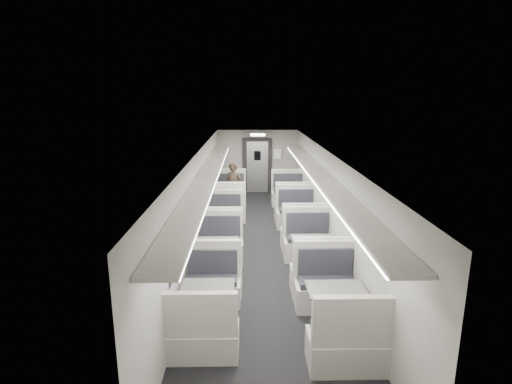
{
  "coord_description": "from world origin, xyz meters",
  "views": [
    {
      "loc": [
        -0.35,
        -9.05,
        3.66
      ],
      "look_at": [
        -0.14,
        1.38,
        1.13
      ],
      "focal_mm": 28.0,
      "sensor_mm": 36.0,
      "label": 1
    }
  ],
  "objects_px": {
    "booth_left_d": "(209,305)",
    "booth_right_c": "(313,256)",
    "booth_right_b": "(300,222)",
    "vestibule_door": "(257,166)",
    "exit_sign": "(258,135)",
    "booth_left_c": "(217,258)",
    "booth_right_a": "(290,200)",
    "booth_left_a": "(228,200)",
    "booth_left_b": "(224,223)",
    "booth_right_d": "(335,310)",
    "passenger": "(233,188)"
  },
  "relations": [
    {
      "from": "passenger",
      "to": "exit_sign",
      "type": "distance_m",
      "value": 2.8
    },
    {
      "from": "booth_right_a",
      "to": "exit_sign",
      "type": "distance_m",
      "value": 3.02
    },
    {
      "from": "booth_left_a",
      "to": "booth_right_c",
      "type": "xyz_separation_m",
      "value": [
        2.0,
        -4.53,
        -0.02
      ]
    },
    {
      "from": "booth_left_b",
      "to": "vestibule_door",
      "type": "xyz_separation_m",
      "value": [
        1.0,
        4.88,
        0.68
      ]
    },
    {
      "from": "booth_left_a",
      "to": "booth_right_c",
      "type": "distance_m",
      "value": 4.95
    },
    {
      "from": "booth_left_d",
      "to": "booth_right_b",
      "type": "height_order",
      "value": "booth_right_b"
    },
    {
      "from": "exit_sign",
      "to": "passenger",
      "type": "bearing_deg",
      "value": -110.19
    },
    {
      "from": "booth_right_b",
      "to": "booth_right_d",
      "type": "distance_m",
      "value": 4.41
    },
    {
      "from": "booth_left_b",
      "to": "vestibule_door",
      "type": "bearing_deg",
      "value": 78.42
    },
    {
      "from": "booth_right_b",
      "to": "booth_right_c",
      "type": "xyz_separation_m",
      "value": [
        0.0,
        -2.25,
        -0.01
      ]
    },
    {
      "from": "booth_left_d",
      "to": "passenger",
      "type": "relative_size",
      "value": 1.24
    },
    {
      "from": "vestibule_door",
      "to": "booth_left_c",
      "type": "bearing_deg",
      "value": -97.87
    },
    {
      "from": "booth_left_d",
      "to": "booth_right_a",
      "type": "bearing_deg",
      "value": 72.95
    },
    {
      "from": "booth_left_c",
      "to": "vestibule_door",
      "type": "relative_size",
      "value": 1.01
    },
    {
      "from": "booth_left_b",
      "to": "booth_left_c",
      "type": "distance_m",
      "value": 2.35
    },
    {
      "from": "booth_left_d",
      "to": "booth_left_a",
      "type": "bearing_deg",
      "value": 90.0
    },
    {
      "from": "booth_right_c",
      "to": "booth_right_a",
      "type": "bearing_deg",
      "value": 90.0
    },
    {
      "from": "booth_left_d",
      "to": "booth_right_c",
      "type": "relative_size",
      "value": 0.92
    },
    {
      "from": "booth_left_a",
      "to": "booth_right_c",
      "type": "height_order",
      "value": "booth_left_a"
    },
    {
      "from": "vestibule_door",
      "to": "exit_sign",
      "type": "xyz_separation_m",
      "value": [
        0.0,
        -0.49,
        1.24
      ]
    },
    {
      "from": "booth_left_d",
      "to": "booth_right_d",
      "type": "bearing_deg",
      "value": -6.59
    },
    {
      "from": "booth_left_a",
      "to": "booth_left_b",
      "type": "relative_size",
      "value": 1.16
    },
    {
      "from": "booth_left_c",
      "to": "exit_sign",
      "type": "height_order",
      "value": "exit_sign"
    },
    {
      "from": "booth_left_b",
      "to": "booth_left_c",
      "type": "bearing_deg",
      "value": -90.0
    },
    {
      "from": "booth_left_b",
      "to": "booth_right_d",
      "type": "height_order",
      "value": "booth_right_d"
    },
    {
      "from": "passenger",
      "to": "booth_right_c",
      "type": "bearing_deg",
      "value": -46.13
    },
    {
      "from": "booth_left_d",
      "to": "vestibule_door",
      "type": "relative_size",
      "value": 0.97
    },
    {
      "from": "booth_left_c",
      "to": "booth_left_d",
      "type": "xyz_separation_m",
      "value": [
        0.0,
        -1.92,
        -0.01
      ]
    },
    {
      "from": "booth_right_d",
      "to": "passenger",
      "type": "xyz_separation_m",
      "value": [
        -1.83,
        6.65,
        0.43
      ]
    },
    {
      "from": "booth_right_a",
      "to": "passenger",
      "type": "distance_m",
      "value": 1.88
    },
    {
      "from": "booth_right_a",
      "to": "passenger",
      "type": "bearing_deg",
      "value": -176.79
    },
    {
      "from": "vestibule_door",
      "to": "exit_sign",
      "type": "relative_size",
      "value": 3.39
    },
    {
      "from": "booth_left_b",
      "to": "booth_left_d",
      "type": "distance_m",
      "value": 4.27
    },
    {
      "from": "booth_right_d",
      "to": "passenger",
      "type": "height_order",
      "value": "passenger"
    },
    {
      "from": "booth_left_b",
      "to": "booth_right_d",
      "type": "bearing_deg",
      "value": -66.06
    },
    {
      "from": "booth_left_b",
      "to": "booth_left_c",
      "type": "relative_size",
      "value": 0.94
    },
    {
      "from": "booth_left_b",
      "to": "booth_left_d",
      "type": "height_order",
      "value": "booth_left_d"
    },
    {
      "from": "booth_right_a",
      "to": "booth_right_c",
      "type": "distance_m",
      "value": 4.59
    },
    {
      "from": "booth_right_a",
      "to": "booth_left_d",
      "type": "bearing_deg",
      "value": -107.05
    },
    {
      "from": "vestibule_door",
      "to": "exit_sign",
      "type": "distance_m",
      "value": 1.33
    },
    {
      "from": "booth_right_c",
      "to": "passenger",
      "type": "bearing_deg",
      "value": 112.16
    },
    {
      "from": "booth_left_a",
      "to": "booth_right_c",
      "type": "bearing_deg",
      "value": -66.17
    },
    {
      "from": "booth_left_d",
      "to": "booth_right_a",
      "type": "relative_size",
      "value": 0.9
    },
    {
      "from": "exit_sign",
      "to": "vestibule_door",
      "type": "bearing_deg",
      "value": 90.0
    },
    {
      "from": "booth_right_c",
      "to": "exit_sign",
      "type": "height_order",
      "value": "exit_sign"
    },
    {
      "from": "booth_left_c",
      "to": "booth_left_d",
      "type": "relative_size",
      "value": 1.04
    },
    {
      "from": "booth_left_b",
      "to": "booth_right_a",
      "type": "relative_size",
      "value": 0.88
    },
    {
      "from": "exit_sign",
      "to": "booth_left_d",
      "type": "bearing_deg",
      "value": -96.58
    },
    {
      "from": "booth_left_d",
      "to": "booth_right_b",
      "type": "distance_m",
      "value": 4.64
    },
    {
      "from": "booth_left_a",
      "to": "booth_right_d",
      "type": "xyz_separation_m",
      "value": [
        2.0,
        -6.69,
        -0.02
      ]
    }
  ]
}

